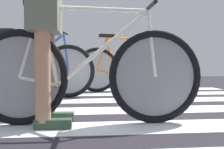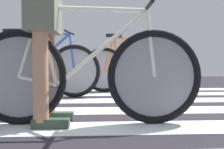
# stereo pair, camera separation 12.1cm
# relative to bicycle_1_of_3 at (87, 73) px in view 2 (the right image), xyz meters

# --- Properties ---
(ground) EXTENTS (18.00, 14.00, 0.02)m
(ground) POSITION_rel_bicycle_1_of_3_xyz_m (-0.04, 0.86, -0.40)
(ground) COLOR #242128
(crosswalk_markings) EXTENTS (5.47, 4.24, 0.00)m
(crosswalk_markings) POSITION_rel_bicycle_1_of_3_xyz_m (-0.05, 0.99, -0.38)
(crosswalk_markings) COLOR silver
(crosswalk_markings) RESTS_ON ground
(bicycle_1_of_3) EXTENTS (1.74, 0.52, 0.93)m
(bicycle_1_of_3) POSITION_rel_bicycle_1_of_3_xyz_m (0.00, 0.00, 0.00)
(bicycle_1_of_3) COLOR black
(bicycle_1_of_3) RESTS_ON ground
(cyclist_1_of_3) EXTENTS (0.32, 0.42, 0.97)m
(cyclist_1_of_3) POSITION_rel_bicycle_1_of_3_xyz_m (-0.31, 0.01, 0.24)
(cyclist_1_of_3) COLOR #A87A5B
(cyclist_1_of_3) RESTS_ON ground
(bicycle_2_of_3) EXTENTS (1.73, 0.53, 0.93)m
(bicycle_2_of_3) POSITION_rel_bicycle_1_of_3_xyz_m (-0.72, 1.87, 0.00)
(bicycle_2_of_3) COLOR black
(bicycle_2_of_3) RESTS_ON ground
(bicycle_3_of_3) EXTENTS (1.71, 0.56, 0.93)m
(bicycle_3_of_3) POSITION_rel_bicycle_1_of_3_xyz_m (0.71, 2.60, 0.00)
(bicycle_3_of_3) COLOR black
(bicycle_3_of_3) RESTS_ON ground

